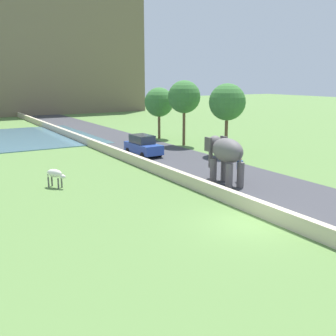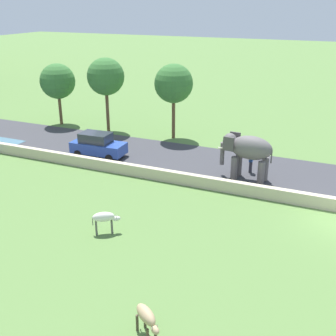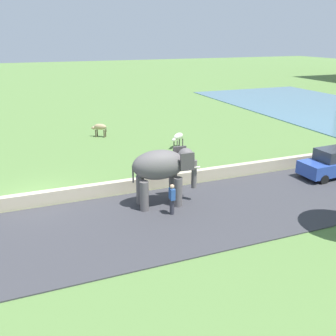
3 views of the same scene
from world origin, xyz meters
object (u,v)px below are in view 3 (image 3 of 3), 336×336
object	(u,v)px
car_blue	(332,163)
cow_white	(178,137)
person_beside_elephant	(172,199)
cow_tan	(100,127)
elephant	(163,168)

from	to	relation	value
car_blue	cow_white	distance (m)	11.28
person_beside_elephant	cow_tan	bearing A→B (deg)	-179.32
car_blue	cow_tan	distance (m)	18.62
elephant	person_beside_elephant	bearing A→B (deg)	-0.97
person_beside_elephant	car_blue	world-z (taller)	car_blue
car_blue	cow_white	xyz separation A→B (m)	(-9.35, -6.32, -0.06)
person_beside_elephant	cow_white	distance (m)	11.64
person_beside_elephant	cow_tan	size ratio (longest dim) A/B	1.23
elephant	car_blue	world-z (taller)	elephant
elephant	person_beside_elephant	distance (m)	1.70
elephant	cow_white	bearing A→B (deg)	152.91
elephant	cow_tan	bearing A→B (deg)	-179.18
cow_tan	cow_white	bearing A→B (deg)	42.61
cow_tan	elephant	bearing A→B (deg)	0.82
car_blue	cow_tan	size ratio (longest dim) A/B	3.08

